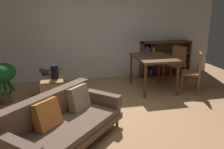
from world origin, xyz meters
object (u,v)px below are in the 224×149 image
object	(u,v)px
desk_speaker	(55,72)
dining_chair_near	(194,70)
fabric_couch	(62,121)
dining_table	(153,60)
open_laptop	(50,72)
media_console	(53,89)
dining_chair_far	(176,62)
bookshelf	(161,59)
potted_floor_plant	(2,75)

from	to	relation	value
desk_speaker	dining_chair_near	world-z (taller)	dining_chair_near
fabric_couch	dining_table	xyz separation A→B (m)	(2.20, 1.92, 0.37)
fabric_couch	open_laptop	size ratio (longest dim) A/B	4.74
media_console	fabric_couch	bearing A→B (deg)	-84.62
dining_chair_far	dining_chair_near	bearing A→B (deg)	-90.58
media_console	dining_table	bearing A→B (deg)	5.93
media_console	bookshelf	world-z (taller)	bookshelf
potted_floor_plant	dining_table	world-z (taller)	potted_floor_plant
desk_speaker	dining_table	size ratio (longest dim) A/B	0.24
dining_chair_near	dining_table	bearing A→B (deg)	153.64
fabric_couch	potted_floor_plant	size ratio (longest dim) A/B	2.26
open_laptop	bookshelf	size ratio (longest dim) A/B	0.28
open_laptop	dining_chair_near	bearing A→B (deg)	-6.60
dining_chair_near	bookshelf	bearing A→B (deg)	95.54
open_laptop	fabric_couch	bearing A→B (deg)	-83.89
fabric_couch	desk_speaker	world-z (taller)	desk_speaker
fabric_couch	media_console	xyz separation A→B (m)	(-0.16, 1.67, -0.08)
desk_speaker	open_laptop	bearing A→B (deg)	104.27
media_console	dining_chair_far	world-z (taller)	dining_chair_far
fabric_couch	dining_table	bearing A→B (deg)	41.15
media_console	desk_speaker	size ratio (longest dim) A/B	3.90
desk_speaker	dining_table	bearing A→B (deg)	11.24
potted_floor_plant	dining_chair_far	distance (m)	4.24
desk_speaker	dining_chair_near	size ratio (longest dim) A/B	0.29
potted_floor_plant	desk_speaker	bearing A→B (deg)	-15.50
potted_floor_plant	open_laptop	bearing A→B (deg)	7.32
media_console	dining_chair_far	xyz separation A→B (m)	(3.20, 0.71, 0.26)
dining_table	dining_chair_far	xyz separation A→B (m)	(0.85, 0.46, -0.19)
dining_chair_near	dining_chair_far	size ratio (longest dim) A/B	1.02
bookshelf	dining_chair_far	bearing A→B (deg)	-76.09
fabric_couch	dining_chair_far	bearing A→B (deg)	38.01
media_console	potted_floor_plant	size ratio (longest dim) A/B	1.26
fabric_couch	dining_chair_near	size ratio (longest dim) A/B	2.02
dining_table	bookshelf	world-z (taller)	bookshelf
fabric_couch	dining_chair_far	distance (m)	3.87
open_laptop	desk_speaker	world-z (taller)	desk_speaker
potted_floor_plant	bookshelf	world-z (taller)	bookshelf
open_laptop	desk_speaker	xyz separation A→B (m)	(0.10, -0.41, 0.12)
fabric_couch	potted_floor_plant	bearing A→B (deg)	123.16
open_laptop	media_console	bearing A→B (deg)	-77.91
potted_floor_plant	dining_chair_near	world-z (taller)	dining_chair_near
open_laptop	dining_chair_far	xyz separation A→B (m)	(3.25, 0.51, -0.05)
desk_speaker	media_console	bearing A→B (deg)	106.32
fabric_couch	potted_floor_plant	world-z (taller)	potted_floor_plant
bookshelf	media_console	bearing A→B (deg)	-156.38
potted_floor_plant	dining_chair_near	bearing A→B (deg)	-3.46
media_console	desk_speaker	world-z (taller)	desk_speaker
open_laptop	dining_chair_near	xyz separation A→B (m)	(3.24, -0.37, -0.04)
media_console	potted_floor_plant	distance (m)	1.05
fabric_couch	media_console	distance (m)	1.68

